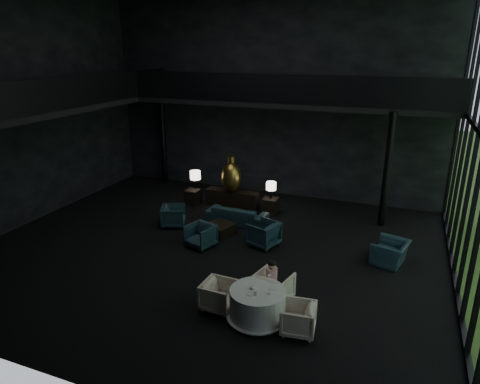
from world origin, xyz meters
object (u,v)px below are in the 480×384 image
(console, at_px, (232,199))
(dining_chair_east, at_px, (298,318))
(bronze_urn, at_px, (231,177))
(table_lamp_left, at_px, (195,176))
(side_table_right, at_px, (270,206))
(dining_table, at_px, (257,306))
(dining_chair_west, at_px, (219,294))
(lounge_armchair_south, at_px, (200,234))
(child, at_px, (272,272))
(table_lamp_right, at_px, (271,187))
(side_table_left, at_px, (193,197))
(lounge_armchair_east, at_px, (263,231))
(lounge_armchair_west, at_px, (173,215))
(window_armchair, at_px, (391,249))
(dining_chair_north, at_px, (273,285))
(coffee_table, at_px, (220,229))
(sofa, at_px, (237,212))

(console, relative_size, dining_chair_east, 2.86)
(bronze_urn, distance_m, table_lamp_left, 1.61)
(table_lamp_left, xyz_separation_m, side_table_right, (3.20, -0.13, -0.80))
(dining_table, distance_m, dining_chair_west, 1.00)
(lounge_armchair_south, height_order, child, child)
(table_lamp_right, xyz_separation_m, child, (1.77, -5.57, -0.30))
(side_table_left, height_order, table_lamp_right, table_lamp_right)
(lounge_armchair_south, relative_size, dining_chair_east, 1.14)
(lounge_armchair_east, xyz_separation_m, child, (1.15, -2.82, 0.27))
(side_table_left, height_order, dining_chair_east, dining_chair_east)
(side_table_right, distance_m, lounge_armchair_west, 3.68)
(side_table_right, distance_m, dining_chair_east, 7.12)
(lounge_armchair_west, distance_m, window_armchair, 7.24)
(lounge_armchair_south, distance_m, dining_chair_north, 3.70)
(child, bearing_deg, window_armchair, -131.21)
(console, height_order, lounge_armchair_east, lounge_armchair_east)
(table_lamp_left, height_order, child, table_lamp_left)
(table_lamp_left, xyz_separation_m, coffee_table, (2.20, -2.56, -0.91))
(console, distance_m, dining_chair_west, 6.91)
(side_table_left, relative_size, table_lamp_right, 0.95)
(table_lamp_left, bearing_deg, side_table_right, -2.26)
(console, xyz_separation_m, child, (3.37, -5.65, 0.42))
(sofa, xyz_separation_m, dining_chair_west, (1.54, -5.05, -0.05))
(side_table_right, xyz_separation_m, child, (1.77, -5.52, 0.45))
(coffee_table, bearing_deg, console, 103.12)
(table_lamp_left, distance_m, dining_table, 8.25)
(sofa, xyz_separation_m, coffee_table, (-0.19, -1.10, -0.25))
(table_lamp_left, height_order, window_armchair, table_lamp_left)
(lounge_armchair_west, height_order, dining_table, lounge_armchair_west)
(console, height_order, coffee_table, console)
(table_lamp_right, bearing_deg, console, 177.18)
(lounge_armchair_east, height_order, lounge_armchair_south, lounge_armchair_east)
(table_lamp_left, distance_m, dining_chair_east, 8.97)
(dining_table, distance_m, child, 1.01)
(console, distance_m, table_lamp_left, 1.77)
(lounge_armchair_south, bearing_deg, window_armchair, 27.46)
(child, bearing_deg, console, -59.17)
(side_table_right, height_order, lounge_armchair_south, lounge_armchair_south)
(table_lamp_left, bearing_deg, dining_chair_west, -58.88)
(dining_chair_west, relative_size, child, 1.27)
(dining_chair_east, relative_size, dining_chair_west, 0.95)
(window_armchair, distance_m, dining_chair_west, 5.37)
(dining_chair_east, bearing_deg, sofa, -152.50)
(lounge_armchair_east, bearing_deg, dining_chair_north, 42.08)
(side_table_left, xyz_separation_m, dining_chair_north, (5.05, -5.47, 0.17))
(console, height_order, side_table_right, console)
(table_lamp_right, xyz_separation_m, lounge_armchair_south, (-1.19, -3.56, -0.63))
(console, relative_size, lounge_armchair_east, 2.16)
(window_armchair, bearing_deg, dining_chair_west, -29.53)
(bronze_urn, relative_size, side_table_right, 2.34)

